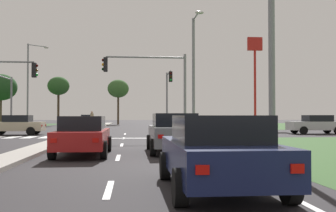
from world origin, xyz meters
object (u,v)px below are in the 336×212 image
at_px(street_lamp_third, 30,81).
at_px(car_blue_fifth, 87,120).
at_px(traffic_signal_far_right, 168,90).
at_px(pedestrian_at_median, 92,118).
at_px(car_navy_sixth, 218,152).
at_px(treeline_third, 58,86).
at_px(street_lamp_second, 194,69).
at_px(traffic_signal_near_right, 154,79).
at_px(car_silver_fourth, 316,124).
at_px(traffic_signal_far_left, 5,92).
at_px(car_beige_second, 16,125).
at_px(treeline_second, 1,87).
at_px(fastfood_pole_sign, 255,61).
at_px(car_red_seventh, 83,135).
at_px(car_grey_third, 174,132).
at_px(treeline_fourth, 118,89).

bearing_deg(street_lamp_third, car_blue_fifth, 57.21).
distance_m(traffic_signal_far_right, pedestrian_at_median, 8.91).
xyz_separation_m(car_navy_sixth, treeline_third, (-12.50, 52.76, 5.13)).
height_order(car_navy_sixth, street_lamp_second, street_lamp_second).
distance_m(car_blue_fifth, pedestrian_at_median, 15.91).
relative_size(traffic_signal_near_right, treeline_third, 0.77).
height_order(car_silver_fourth, traffic_signal_far_left, traffic_signal_far_left).
bearing_deg(treeline_third, car_beige_second, -86.05).
height_order(traffic_signal_near_right, street_lamp_third, street_lamp_third).
bearing_deg(treeline_second, treeline_third, 0.88).
relative_size(car_silver_fourth, fastfood_pole_sign, 0.41).
bearing_deg(pedestrian_at_median, car_silver_fourth, 135.17).
bearing_deg(car_blue_fifth, car_navy_sixth, 98.98).
height_order(car_red_seventh, traffic_signal_far_left, traffic_signal_far_left).
xyz_separation_m(car_blue_fifth, street_lamp_second, (10.49, -30.95, 3.86)).
distance_m(car_beige_second, street_lamp_third, 18.04).
bearing_deg(traffic_signal_near_right, car_red_seventh, -106.45).
distance_m(car_grey_third, pedestrian_at_median, 26.60).
xyz_separation_m(traffic_signal_far_right, street_lamp_second, (0.67, -11.57, 0.71)).
xyz_separation_m(car_blue_fifth, treeline_fourth, (4.14, 8.18, 5.09)).
xyz_separation_m(car_navy_sixth, traffic_signal_far_left, (-13.26, 29.80, 2.91)).
bearing_deg(car_navy_sixth, street_lamp_third, 108.66).
height_order(car_blue_fifth, traffic_signal_far_left, traffic_signal_far_left).
xyz_separation_m(traffic_signal_near_right, treeline_fourth, (-3.60, 39.38, 1.96)).
height_order(car_grey_third, street_lamp_third, street_lamp_third).
distance_m(car_grey_third, traffic_signal_far_left, 25.58).
bearing_deg(fastfood_pole_sign, pedestrian_at_median, -167.82).
distance_m(traffic_signal_far_right, treeline_fourth, 28.21).
xyz_separation_m(car_beige_second, traffic_signal_far_left, (-2.77, 6.14, 2.90)).
xyz_separation_m(car_beige_second, traffic_signal_far_right, (12.43, 6.81, 3.18)).
distance_m(traffic_signal_far_right, fastfood_pole_sign, 14.15).
xyz_separation_m(car_navy_sixth, street_lamp_third, (-13.76, 40.73, 4.86)).
xyz_separation_m(traffic_signal_far_right, treeline_third, (-14.44, 22.30, 1.93)).
relative_size(pedestrian_at_median, treeline_fourth, 0.24).
height_order(car_beige_second, street_lamp_second, street_lamp_second).
bearing_deg(street_lamp_third, street_lamp_second, -53.15).
xyz_separation_m(car_beige_second, car_grey_third, (10.51, -15.54, 0.03)).
bearing_deg(car_blue_fifth, treeline_second, -12.18).
xyz_separation_m(car_blue_fifth, traffic_signal_far_right, (9.82, -19.38, 3.14)).
bearing_deg(car_grey_third, traffic_signal_near_right, 90.89).
bearing_deg(car_beige_second, street_lamp_third, 10.84).
xyz_separation_m(car_blue_fifth, fastfood_pole_sign, (20.99, -11.69, 7.16)).
height_order(car_beige_second, treeline_fourth, treeline_fourth).
distance_m(car_blue_fifth, street_lamp_second, 32.91).
relative_size(car_red_seventh, treeline_fourth, 0.62).
distance_m(car_beige_second, street_lamp_second, 14.47).
relative_size(street_lamp_third, treeline_fourth, 1.35).
bearing_deg(traffic_signal_near_right, car_beige_second, 154.17).
height_order(traffic_signal_near_right, street_lamp_second, street_lamp_second).
distance_m(car_navy_sixth, traffic_signal_far_left, 32.75).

